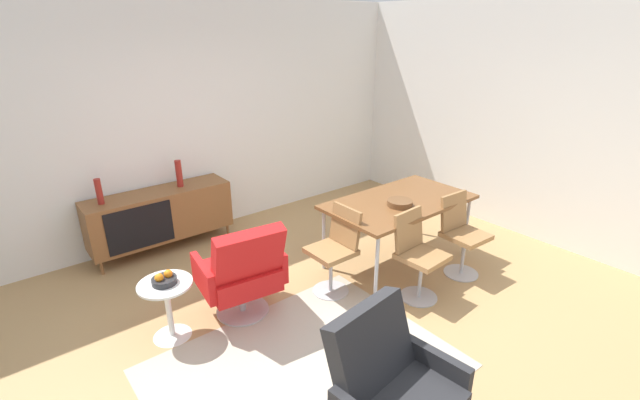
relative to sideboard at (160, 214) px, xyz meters
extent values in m
plane|color=tan|center=(0.53, -2.30, -0.44)|extent=(8.32, 8.32, 0.00)
cube|color=white|center=(0.53, 0.30, 0.96)|extent=(6.80, 0.12, 2.80)
cube|color=white|center=(3.73, -2.30, 0.96)|extent=(0.12, 5.60, 2.80)
cube|color=brown|center=(0.00, 0.00, 0.00)|extent=(1.60, 0.44, 0.56)
cube|color=black|center=(-0.30, -0.22, 0.00)|extent=(0.70, 0.01, 0.48)
cylinder|color=brown|center=(-0.74, -0.17, -0.36)|extent=(0.03, 0.03, 0.16)
cylinder|color=brown|center=(0.74, -0.17, -0.36)|extent=(0.03, 0.03, 0.16)
cylinder|color=brown|center=(-0.74, 0.17, -0.36)|extent=(0.03, 0.03, 0.16)
cylinder|color=brown|center=(0.74, 0.17, -0.36)|extent=(0.03, 0.03, 0.16)
cylinder|color=maroon|center=(0.28, 0.00, 0.44)|extent=(0.07, 0.07, 0.31)
cylinder|color=maroon|center=(-0.59, 0.00, 0.42)|extent=(0.07, 0.07, 0.28)
cube|color=brown|center=(1.90, -1.93, 0.28)|extent=(1.60, 0.90, 0.04)
cylinder|color=#B7B7BC|center=(1.18, -2.32, -0.09)|extent=(0.04, 0.04, 0.70)
cylinder|color=#B7B7BC|center=(2.62, -2.32, -0.09)|extent=(0.04, 0.04, 0.70)
cylinder|color=#B7B7BC|center=(1.18, -1.54, -0.09)|extent=(0.04, 0.04, 0.70)
cylinder|color=#B7B7BC|center=(2.62, -1.54, -0.09)|extent=(0.04, 0.04, 0.70)
cylinder|color=brown|center=(1.79, -2.04, 0.33)|extent=(0.26, 0.26, 0.06)
cube|color=#9E7042|center=(0.95, -1.93, 0.01)|extent=(0.40, 0.40, 0.05)
cube|color=#9E7042|center=(1.13, -1.93, 0.23)|extent=(0.09, 0.38, 0.38)
cylinder|color=#B7B7BC|center=(0.95, -1.93, -0.23)|extent=(0.04, 0.04, 0.42)
cylinder|color=#B7B7BC|center=(0.95, -1.93, -0.43)|extent=(0.36, 0.36, 0.01)
cube|color=#9E7042|center=(1.55, -2.55, 0.01)|extent=(0.42, 0.42, 0.05)
cube|color=#9E7042|center=(1.54, -2.37, 0.23)|extent=(0.38, 0.11, 0.38)
cylinder|color=#B7B7BC|center=(1.55, -2.55, -0.23)|extent=(0.04, 0.04, 0.42)
cylinder|color=#B7B7BC|center=(1.55, -2.55, -0.43)|extent=(0.36, 0.36, 0.01)
cube|color=#9E7042|center=(2.25, -2.55, 0.01)|extent=(0.42, 0.42, 0.05)
cube|color=#9E7042|center=(2.26, -2.37, 0.23)|extent=(0.38, 0.10, 0.38)
cylinder|color=#B7B7BC|center=(2.25, -2.55, -0.23)|extent=(0.04, 0.04, 0.42)
cylinder|color=#B7B7BC|center=(2.25, -2.55, -0.43)|extent=(0.36, 0.36, 0.01)
cube|color=red|center=(0.11, -1.67, -0.06)|extent=(0.67, 0.63, 0.20)
cube|color=red|center=(0.07, -1.91, 0.25)|extent=(0.63, 0.35, 0.51)
cube|color=red|center=(0.43, -1.71, 0.02)|extent=(0.13, 0.51, 0.28)
cube|color=red|center=(-0.22, -1.63, 0.02)|extent=(0.13, 0.51, 0.28)
cylinder|color=#B7B7BC|center=(0.11, -1.67, -0.30)|extent=(0.06, 0.06, 0.28)
cylinder|color=#B7B7BC|center=(0.11, -1.67, -0.43)|extent=(0.48, 0.48, 0.02)
cube|color=#262628|center=(0.09, -3.32, 0.25)|extent=(0.63, 0.33, 0.51)
cube|color=#262628|center=(0.44, -3.52, 0.02)|extent=(0.12, 0.51, 0.28)
cylinder|color=white|center=(-0.54, -1.60, 0.07)|extent=(0.44, 0.44, 0.02)
cylinder|color=white|center=(-0.54, -1.60, -0.19)|extent=(0.05, 0.05, 0.50)
cone|color=white|center=(-0.54, -1.60, -0.43)|extent=(0.32, 0.32, 0.02)
cylinder|color=#262628|center=(-0.54, -1.60, 0.11)|extent=(0.20, 0.20, 0.05)
sphere|color=orange|center=(-0.50, -1.59, 0.15)|extent=(0.07, 0.07, 0.07)
sphere|color=orange|center=(-0.57, -1.61, 0.15)|extent=(0.07, 0.07, 0.07)
cube|color=#B7AD99|center=(0.11, -2.61, -0.44)|extent=(2.20, 1.70, 0.01)
camera|label=1|loc=(-1.45, -4.75, 2.02)|focal=24.45mm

